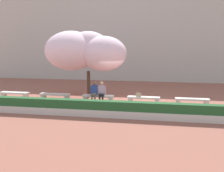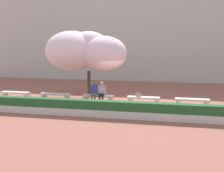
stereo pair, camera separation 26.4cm
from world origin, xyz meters
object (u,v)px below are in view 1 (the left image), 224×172
(stone_bench_east_end, at_px, (192,101))
(cherry_tree_main, at_px, (84,51))
(stone_bench_west_end, at_px, (15,94))
(stone_bench_center, at_px, (98,97))
(handbag, at_px, (138,94))
(stone_bench_near_west, at_px, (55,96))
(stone_bench_near_east, at_px, (144,99))
(person_seated_left, at_px, (94,91))
(person_seated_right, at_px, (102,91))

(stone_bench_east_end, relative_size, cherry_tree_main, 0.36)
(stone_bench_west_end, xyz_separation_m, cherry_tree_main, (4.31, 1.32, 2.76))
(stone_bench_center, distance_m, handbag, 2.47)
(stone_bench_near_west, relative_size, stone_bench_near_east, 1.00)
(stone_bench_near_east, xyz_separation_m, handbag, (-0.31, -0.02, 0.27))
(stone_bench_near_west, distance_m, person_seated_left, 2.57)
(stone_bench_east_end, bearing_deg, stone_bench_near_east, 180.00)
(handbag, bearing_deg, person_seated_right, -179.19)
(stone_bench_east_end, xyz_separation_m, cherry_tree_main, (-6.72, 1.32, 2.76))
(person_seated_left, xyz_separation_m, handbag, (2.67, 0.03, -0.12))
(person_seated_left, relative_size, cherry_tree_main, 0.24)
(stone_bench_near_east, bearing_deg, stone_bench_west_end, 180.00)
(stone_bench_near_east, height_order, handbag, handbag)
(stone_bench_east_end, bearing_deg, stone_bench_west_end, 180.00)
(stone_bench_center, bearing_deg, stone_bench_east_end, 0.00)
(stone_bench_near_west, height_order, stone_bench_near_east, same)
(person_seated_left, distance_m, cherry_tree_main, 2.91)
(stone_bench_center, bearing_deg, handbag, -0.51)
(stone_bench_center, relative_size, stone_bench_east_end, 1.00)
(person_seated_right, bearing_deg, stone_bench_center, 167.21)
(handbag, bearing_deg, stone_bench_near_east, 4.01)
(person_seated_left, bearing_deg, handbag, 0.68)
(person_seated_left, xyz_separation_m, person_seated_right, (0.45, 0.00, 0.00))
(stone_bench_near_west, xyz_separation_m, handbag, (5.21, -0.02, 0.27))
(person_seated_right, bearing_deg, person_seated_left, -179.94)
(person_seated_right, bearing_deg, stone_bench_west_end, 179.47)
(person_seated_right, bearing_deg, handbag, 0.81)
(stone_bench_west_end, relative_size, stone_bench_near_west, 1.00)
(person_seated_right, xyz_separation_m, handbag, (2.22, 0.03, -0.12))
(cherry_tree_main, bearing_deg, handbag, -20.14)
(stone_bench_west_end, bearing_deg, stone_bench_center, 0.00)
(stone_bench_west_end, bearing_deg, handbag, -0.16)
(stone_bench_near_west, xyz_separation_m, cherry_tree_main, (1.55, 1.32, 2.76))
(stone_bench_near_east, distance_m, person_seated_right, 2.56)
(stone_bench_center, xyz_separation_m, person_seated_right, (0.23, -0.05, 0.39))
(stone_bench_west_end, xyz_separation_m, person_seated_left, (5.30, -0.05, 0.39))
(person_seated_right, bearing_deg, cherry_tree_main, 136.35)
(stone_bench_center, height_order, person_seated_left, person_seated_left)
(stone_bench_west_end, distance_m, stone_bench_near_east, 8.27)
(stone_bench_east_end, bearing_deg, stone_bench_near_west, 180.00)
(stone_bench_near_west, bearing_deg, stone_bench_near_east, 0.00)
(stone_bench_near_west, distance_m, person_seated_right, 3.02)
(stone_bench_center, bearing_deg, person_seated_left, -166.29)
(stone_bench_near_west, distance_m, stone_bench_near_east, 5.52)
(person_seated_right, bearing_deg, stone_bench_east_end, 0.57)
(stone_bench_center, height_order, cherry_tree_main, cherry_tree_main)
(stone_bench_near_east, bearing_deg, cherry_tree_main, 161.60)
(stone_bench_west_end, relative_size, person_seated_left, 1.48)
(handbag, bearing_deg, stone_bench_center, 179.49)
(stone_bench_near_east, distance_m, stone_bench_east_end, 2.76)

